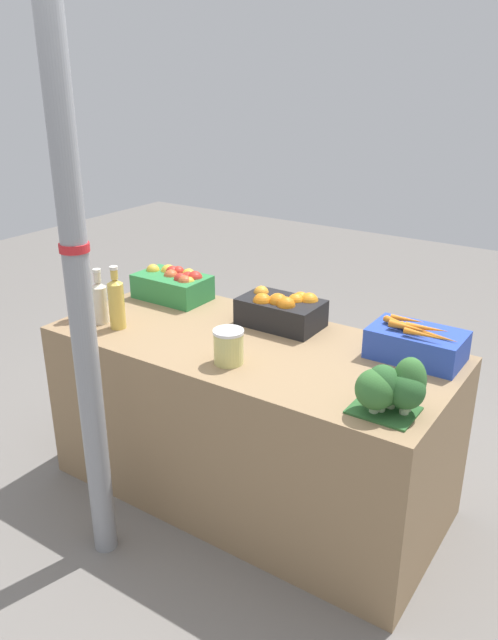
# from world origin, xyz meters

# --- Properties ---
(ground_plane) EXTENTS (10.00, 10.00, 0.00)m
(ground_plane) POSITION_xyz_m (0.00, 0.00, 0.00)
(ground_plane) COLOR slate
(market_table) EXTENTS (1.75, 0.79, 0.77)m
(market_table) POSITION_xyz_m (0.00, 0.00, 0.39)
(market_table) COLOR #937551
(market_table) RESTS_ON ground_plane
(support_pole) EXTENTS (0.11, 0.11, 2.35)m
(support_pole) POSITION_xyz_m (-0.29, -0.64, 1.18)
(support_pole) COLOR gray
(support_pole) RESTS_ON ground_plane
(apple_crate) EXTENTS (0.37, 0.23, 0.16)m
(apple_crate) POSITION_xyz_m (-0.62, 0.24, 0.85)
(apple_crate) COLOR #2D8442
(apple_crate) RESTS_ON market_table
(orange_crate) EXTENTS (0.37, 0.23, 0.16)m
(orange_crate) POSITION_xyz_m (0.02, 0.23, 0.85)
(orange_crate) COLOR black
(orange_crate) RESTS_ON market_table
(carrot_crate) EXTENTS (0.37, 0.23, 0.16)m
(carrot_crate) POSITION_xyz_m (0.65, 0.23, 0.84)
(carrot_crate) COLOR #2847B7
(carrot_crate) RESTS_ON market_table
(broccoli_pile) EXTENTS (0.24, 0.20, 0.20)m
(broccoli_pile) POSITION_xyz_m (0.73, -0.23, 0.87)
(broccoli_pile) COLOR #2D602D
(broccoli_pile) RESTS_ON market_table
(juice_bottle_ruby) EXTENTS (0.08, 0.08, 0.26)m
(juice_bottle_ruby) POSITION_xyz_m (-0.80, -0.20, 0.88)
(juice_bottle_ruby) COLOR #B2333D
(juice_bottle_ruby) RESTS_ON market_table
(juice_bottle_cloudy) EXTENTS (0.07, 0.07, 0.26)m
(juice_bottle_cloudy) POSITION_xyz_m (-0.69, -0.20, 0.88)
(juice_bottle_cloudy) COLOR beige
(juice_bottle_cloudy) RESTS_ON market_table
(juice_bottle_golden) EXTENTS (0.07, 0.07, 0.29)m
(juice_bottle_golden) POSITION_xyz_m (-0.58, -0.20, 0.90)
(juice_bottle_golden) COLOR gold
(juice_bottle_golden) RESTS_ON market_table
(pickle_jar) EXTENTS (0.12, 0.12, 0.14)m
(pickle_jar) POSITION_xyz_m (0.05, -0.22, 0.84)
(pickle_jar) COLOR #D1CC75
(pickle_jar) RESTS_ON market_table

